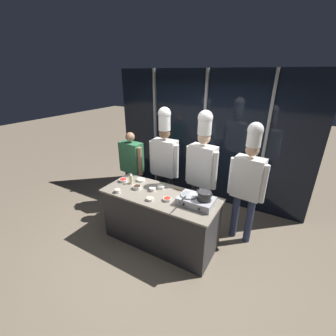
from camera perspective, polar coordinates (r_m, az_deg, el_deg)
The scene contains 20 objects.
ground_plane at distance 4.00m, azimuth -1.89°, elevation -17.82°, with size 24.00×24.00×0.00m, color #7F705B.
window_wall_back at distance 4.77m, azimuth 9.18°, elevation 7.38°, with size 4.18×0.09×2.70m.
demo_counter at distance 3.73m, azimuth -1.98°, elevation -12.63°, with size 1.84×0.75×0.89m.
portable_stove at distance 3.24m, azimuth 7.17°, elevation -8.26°, with size 0.50×0.34×0.12m.
frying_pan at distance 3.23m, azimuth 5.33°, elevation -6.52°, with size 0.25×0.43×0.04m.
stock_pot at distance 3.14m, azimuth 9.23°, elevation -6.83°, with size 0.22×0.19×0.12m.
squeeze_bottle_oil at distance 3.81m, azimuth -9.37°, elevation -2.66°, with size 0.05×0.05×0.20m.
prep_bowl_ginger at distance 3.33m, azimuth -4.62°, elevation -7.80°, with size 0.11×0.11×0.04m.
prep_bowl_bean_sprouts at distance 3.64m, azimuth -1.83°, elevation -4.79°, with size 0.12×0.12×0.05m.
prep_bowl_bell_pepper at distance 3.94m, azimuth -11.32°, elevation -3.01°, with size 0.14×0.14×0.05m.
prep_bowl_chili_flakes at distance 3.32m, azimuth -0.22°, elevation -7.88°, with size 0.13×0.13×0.04m.
prep_bowl_garlic at distance 3.58m, azimuth -3.98°, elevation -5.33°, with size 0.11×0.11×0.05m.
prep_bowl_soy_glaze at distance 3.66m, azimuth -7.87°, elevation -4.80°, with size 0.14×0.14×0.05m.
prep_bowl_chicken at distance 3.92m, azimuth -6.90°, elevation -2.96°, with size 0.15×0.15×0.04m.
prep_bowl_noodles at distance 3.61m, azimuth -12.72°, elevation -5.61°, with size 0.09×0.09×0.06m.
serving_spoon_slotted at distance 3.59m, azimuth 3.35°, elevation -5.62°, with size 0.21×0.04×0.02m.
person_guest at distance 4.59m, azimuth -9.20°, elevation 1.31°, with size 0.60×0.27×1.57m.
chef_head at distance 4.14m, azimuth -0.86°, elevation 2.96°, with size 0.60×0.25×2.09m.
chef_sous at distance 3.74m, azimuth 8.70°, elevation 1.01°, with size 0.57×0.28×2.11m.
chef_line at distance 3.63m, azimuth 19.68°, elevation -2.20°, with size 0.57×0.27×1.99m.
Camera 1 is at (1.62, -2.55, 2.63)m, focal length 24.00 mm.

